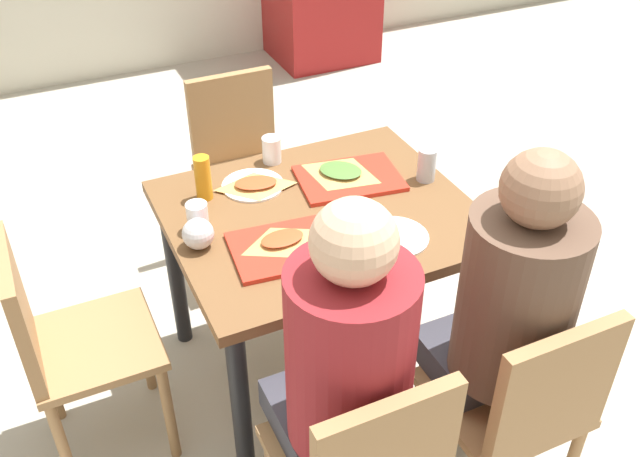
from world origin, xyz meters
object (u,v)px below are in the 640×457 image
(chair_far_side, at_px, (242,158))
(tray_red_near, at_px, (289,247))
(chair_left_end, at_px, (64,339))
(tray_red_far, at_px, (349,178))
(main_table, at_px, (320,235))
(condiment_bottle, at_px, (203,178))
(pizza_slice_c, at_px, (256,184))
(chair_near_right, at_px, (522,405))
(plastic_cup_c, at_px, (198,217))
(pizza_slice_a, at_px, (282,240))
(person_in_red, at_px, (343,366))
(paper_plate_near_edge, at_px, (394,237))
(person_in_brown_jacket, at_px, (505,310))
(foil_bundle, at_px, (198,234))
(pizza_slice_b, at_px, (341,172))
(plastic_cup_b, at_px, (380,259))
(soda_can, at_px, (427,165))
(plastic_cup_a, at_px, (272,150))
(paper_plate_center, at_px, (253,185))

(chair_far_side, bearing_deg, tray_red_near, -100.27)
(chair_left_end, xyz_separation_m, tray_red_far, (1.06, 0.13, 0.24))
(main_table, relative_size, tray_red_far, 2.79)
(condiment_bottle, bearing_deg, tray_red_near, -68.95)
(pizza_slice_c, bearing_deg, main_table, -56.59)
(chair_near_right, height_order, condiment_bottle, condiment_bottle)
(chair_far_side, bearing_deg, plastic_cup_c, -118.09)
(pizza_slice_a, bearing_deg, chair_left_end, 169.41)
(main_table, height_order, person_in_red, person_in_red)
(chair_left_end, relative_size, pizza_slice_c, 3.64)
(main_table, relative_size, paper_plate_near_edge, 4.57)
(person_in_brown_jacket, relative_size, foil_bundle, 12.78)
(main_table, height_order, pizza_slice_a, pizza_slice_a)
(person_in_brown_jacket, height_order, condiment_bottle, person_in_brown_jacket)
(main_table, height_order, chair_near_right, chair_near_right)
(person_in_red, height_order, tray_red_far, person_in_red)
(person_in_brown_jacket, bearing_deg, pizza_slice_c, 113.82)
(tray_red_near, distance_m, pizza_slice_b, 0.46)
(pizza_slice_c, distance_m, condiment_bottle, 0.19)
(pizza_slice_b, bearing_deg, chair_far_side, 103.31)
(main_table, bearing_deg, chair_far_side, 90.00)
(tray_red_far, bearing_deg, plastic_cup_b, -106.76)
(pizza_slice_c, distance_m, plastic_cup_b, 0.62)
(pizza_slice_b, distance_m, plastic_cup_c, 0.57)
(person_in_brown_jacket, height_order, soda_can, person_in_brown_jacket)
(foil_bundle, bearing_deg, main_table, 2.92)
(main_table, relative_size, plastic_cup_a, 10.05)
(plastic_cup_c, distance_m, foil_bundle, 0.09)
(main_table, bearing_deg, condiment_bottle, 143.76)
(paper_plate_center, bearing_deg, chair_near_right, -69.20)
(chair_left_end, bearing_deg, paper_plate_center, 18.04)
(tray_red_far, xyz_separation_m, paper_plate_center, (-0.33, 0.11, -0.00))
(soda_can, relative_size, foil_bundle, 1.22)
(paper_plate_near_edge, bearing_deg, soda_can, 43.38)
(pizza_slice_c, xyz_separation_m, plastic_cup_b, (0.17, -0.59, 0.03))
(plastic_cup_b, bearing_deg, chair_far_side, 91.21)
(tray_red_far, bearing_deg, chair_near_right, -85.46)
(paper_plate_center, bearing_deg, person_in_red, -96.25)
(chair_far_side, bearing_deg, pizza_slice_c, -103.74)
(chair_far_side, relative_size, foil_bundle, 8.68)
(main_table, height_order, foil_bundle, foil_bundle)
(person_in_red, distance_m, pizza_slice_c, 0.91)
(person_in_brown_jacket, height_order, plastic_cup_a, person_in_brown_jacket)
(pizza_slice_a, relative_size, plastic_cup_c, 2.06)
(paper_plate_near_edge, relative_size, soda_can, 1.80)
(chair_left_end, xyz_separation_m, soda_can, (1.31, 0.02, 0.29))
(plastic_cup_c, xyz_separation_m, soda_can, (0.83, -0.04, 0.01))
(person_in_brown_jacket, distance_m, pizza_slice_a, 0.70)
(main_table, bearing_deg, paper_plate_near_edge, -57.80)
(person_in_red, xyz_separation_m, plastic_cup_c, (-0.15, 0.74, 0.03))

